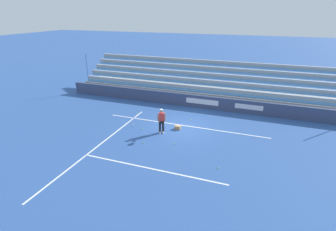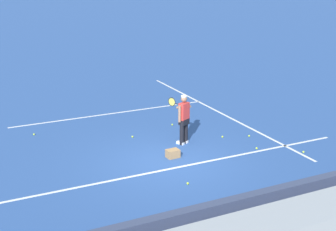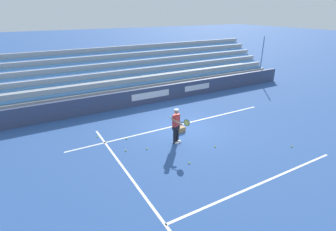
# 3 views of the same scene
# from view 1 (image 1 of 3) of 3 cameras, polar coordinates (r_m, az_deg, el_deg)

# --- Properties ---
(ground_plane) EXTENTS (160.00, 160.00, 0.00)m
(ground_plane) POSITION_cam_1_polar(r_m,az_deg,el_deg) (18.77, 3.07, -2.78)
(ground_plane) COLOR #2D5193
(court_baseline_white) EXTENTS (12.00, 0.10, 0.01)m
(court_baseline_white) POSITION_cam_1_polar(r_m,az_deg,el_deg) (19.21, 3.51, -2.18)
(court_baseline_white) COLOR white
(court_baseline_white) RESTS_ON ground
(court_sideline_white) EXTENTS (0.10, 12.00, 0.01)m
(court_sideline_white) POSITION_cam_1_polar(r_m,az_deg,el_deg) (17.19, -14.35, -5.93)
(court_sideline_white) COLOR white
(court_sideline_white) RESTS_ON ground
(court_service_line_white) EXTENTS (8.22, 0.10, 0.01)m
(court_service_line_white) POSITION_cam_1_polar(r_m,az_deg,el_deg) (14.25, -3.71, -11.46)
(court_service_line_white) COLOR white
(court_service_line_white) RESTS_ON ground
(back_wall_sponsor_board) EXTENTS (25.35, 0.25, 1.10)m
(back_wall_sponsor_board) POSITION_cam_1_polar(r_m,az_deg,el_deg) (22.73, 6.61, 3.07)
(back_wall_sponsor_board) COLOR #384260
(back_wall_sponsor_board) RESTS_ON ground
(bleacher_stand) EXTENTS (24.08, 4.00, 3.85)m
(bleacher_stand) POSITION_cam_1_polar(r_m,az_deg,el_deg) (25.11, 8.09, 5.41)
(bleacher_stand) COLOR #9EA3A8
(bleacher_stand) RESTS_ON ground
(tennis_player) EXTENTS (0.57, 1.07, 1.71)m
(tennis_player) POSITION_cam_1_polar(r_m,az_deg,el_deg) (17.71, -1.45, -1.16)
(tennis_player) COLOR black
(tennis_player) RESTS_ON ground
(ball_box_cardboard) EXTENTS (0.42, 0.32, 0.26)m
(ball_box_cardboard) POSITION_cam_1_polar(r_m,az_deg,el_deg) (18.56, 2.12, -2.63)
(ball_box_cardboard) COLOR #A87F51
(ball_box_cardboard) RESTS_ON ground
(tennis_ball_by_box) EXTENTS (0.07, 0.07, 0.07)m
(tennis_ball_by_box) POSITION_cam_1_polar(r_m,az_deg,el_deg) (21.32, -6.87, 0.29)
(tennis_ball_by_box) COLOR #CCE533
(tennis_ball_by_box) RESTS_ON ground
(tennis_ball_near_player) EXTENTS (0.07, 0.07, 0.07)m
(tennis_ball_near_player) POSITION_cam_1_polar(r_m,az_deg,el_deg) (20.16, 5.14, -0.94)
(tennis_ball_near_player) COLOR #CCE533
(tennis_ball_near_player) RESTS_ON ground
(tennis_ball_far_right) EXTENTS (0.07, 0.07, 0.07)m
(tennis_ball_far_right) POSITION_cam_1_polar(r_m,az_deg,el_deg) (14.45, 10.92, -11.19)
(tennis_ball_far_right) COLOR #CCE533
(tennis_ball_far_right) RESTS_ON ground
(tennis_ball_far_left) EXTENTS (0.07, 0.07, 0.07)m
(tennis_ball_far_left) POSITION_cam_1_polar(r_m,az_deg,el_deg) (18.71, -5.63, -2.83)
(tennis_ball_far_left) COLOR #CCE533
(tennis_ball_far_left) RESTS_ON ground
(tennis_ball_midcourt) EXTENTS (0.07, 0.07, 0.07)m
(tennis_ball_midcourt) POSITION_cam_1_polar(r_m,az_deg,el_deg) (19.36, -7.64, -2.05)
(tennis_ball_midcourt) COLOR #CCE533
(tennis_ball_midcourt) RESTS_ON ground
(tennis_ball_stray_back) EXTENTS (0.07, 0.07, 0.07)m
(tennis_ball_stray_back) POSITION_cam_1_polar(r_m,az_deg,el_deg) (16.73, -5.37, -5.99)
(tennis_ball_stray_back) COLOR #CCE533
(tennis_ball_stray_back) RESTS_ON ground
(tennis_ball_toward_net) EXTENTS (0.07, 0.07, 0.07)m
(tennis_ball_toward_net) POSITION_cam_1_polar(r_m,az_deg,el_deg) (16.56, 1.33, -6.19)
(tennis_ball_toward_net) COLOR #CCE533
(tennis_ball_toward_net) RESTS_ON ground
(tennis_ball_on_baseline) EXTENTS (0.07, 0.07, 0.07)m
(tennis_ball_on_baseline) POSITION_cam_1_polar(r_m,az_deg,el_deg) (20.06, -5.01, -1.05)
(tennis_ball_on_baseline) COLOR #CCE533
(tennis_ball_on_baseline) RESTS_ON ground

